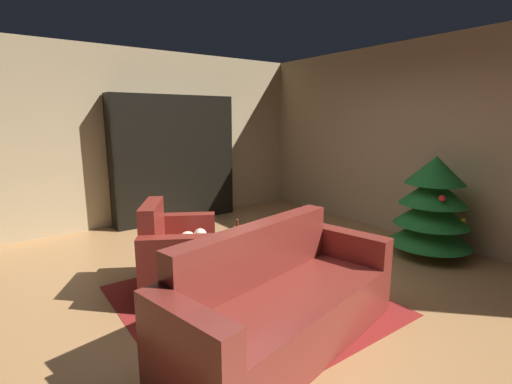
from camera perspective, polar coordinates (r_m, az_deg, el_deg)
The scene contains 11 objects.
ground_plane at distance 3.96m, azimuth 0.32°, elevation -14.31°, with size 7.45×7.45×0.00m, color #B4804E.
wall_back at distance 5.73m, azimuth 24.18°, elevation 7.12°, with size 6.33×0.06×2.78m, color tan.
wall_left at distance 6.38m, azimuth -16.60°, elevation 7.97°, with size 0.06×5.74×2.78m, color tan.
area_rug at distance 3.69m, azimuth -1.11°, elevation -16.25°, with size 2.27×2.19×0.01m, color maroon.
bookshelf_unit at distance 6.37m, azimuth -11.43°, elevation 5.04°, with size 0.33×2.07×2.08m.
armchair_red at distance 3.84m, azimuth -11.88°, elevation -10.13°, with size 1.15×1.05×0.91m.
couch_red at distance 2.97m, azimuth 3.93°, elevation -16.91°, with size 1.20×2.16×0.90m.
coffee_table at distance 3.67m, azimuth -1.08°, elevation -9.46°, with size 0.65×0.65×0.46m.
book_stack_on_table at distance 3.65m, azimuth -1.01°, elevation -8.00°, with size 0.22×0.17×0.10m.
bottle_on_table at distance 3.75m, azimuth -2.90°, elevation -6.56°, with size 0.07×0.07×0.26m.
decorated_tree at distance 5.09m, azimuth 25.46°, elevation -2.02°, with size 0.99×0.99×1.26m.
Camera 1 is at (2.89, -2.10, 1.71)m, focal length 26.01 mm.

